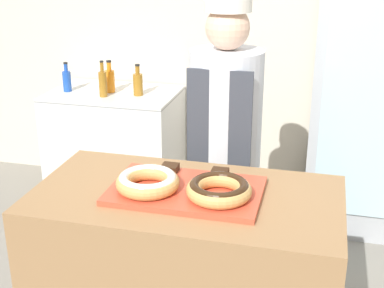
% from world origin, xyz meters
% --- Properties ---
extents(wall_back, '(8.00, 0.06, 2.70)m').
position_xyz_m(wall_back, '(0.00, 2.13, 1.35)').
color(wall_back, beige).
rests_on(wall_back, ground_plane).
extents(serving_tray, '(0.62, 0.39, 0.02)m').
position_xyz_m(serving_tray, '(0.00, 0.00, 0.97)').
color(serving_tray, '#D84C33').
rests_on(serving_tray, display_counter).
extents(donut_light_glaze, '(0.26, 0.26, 0.07)m').
position_xyz_m(donut_light_glaze, '(-0.15, -0.05, 1.02)').
color(donut_light_glaze, tan).
rests_on(donut_light_glaze, serving_tray).
extents(donut_chocolate_glaze, '(0.26, 0.26, 0.07)m').
position_xyz_m(donut_chocolate_glaze, '(0.15, -0.05, 1.02)').
color(donut_chocolate_glaze, tan).
rests_on(donut_chocolate_glaze, serving_tray).
extents(brownie_back_left, '(0.07, 0.07, 0.03)m').
position_xyz_m(brownie_back_left, '(-0.11, 0.14, 0.99)').
color(brownie_back_left, '#382111').
rests_on(brownie_back_left, serving_tray).
extents(brownie_back_right, '(0.07, 0.07, 0.03)m').
position_xyz_m(brownie_back_right, '(0.11, 0.14, 0.99)').
color(brownie_back_right, '#382111').
rests_on(brownie_back_right, serving_tray).
extents(baker_person, '(0.38, 0.38, 1.68)m').
position_xyz_m(baker_person, '(0.03, 0.68, 0.88)').
color(baker_person, '#4C4C51').
rests_on(baker_person, ground_plane).
extents(beverage_fridge, '(0.69, 0.62, 1.75)m').
position_xyz_m(beverage_fridge, '(0.79, 1.74, 0.88)').
color(beverage_fridge, '#ADB2B7').
rests_on(beverage_fridge, ground_plane).
extents(chest_freezer, '(0.96, 0.65, 0.85)m').
position_xyz_m(chest_freezer, '(-1.03, 1.74, 0.43)').
color(chest_freezer, silver).
rests_on(chest_freezer, ground_plane).
extents(bottle_amber, '(0.07, 0.07, 0.23)m').
position_xyz_m(bottle_amber, '(-0.82, 1.71, 0.94)').
color(bottle_amber, '#99661E').
rests_on(bottle_amber, chest_freezer).
extents(bottle_orange, '(0.08, 0.08, 0.24)m').
position_xyz_m(bottle_orange, '(-1.05, 1.74, 0.95)').
color(bottle_orange, orange).
rests_on(bottle_orange, chest_freezer).
extents(bottle_amber_b, '(0.06, 0.06, 0.27)m').
position_xyz_m(bottle_amber_b, '(-1.05, 1.61, 0.96)').
color(bottle_amber_b, '#99661E').
rests_on(bottle_amber_b, chest_freezer).
extents(bottle_blue, '(0.06, 0.06, 0.22)m').
position_xyz_m(bottle_blue, '(-1.38, 1.68, 0.94)').
color(bottle_blue, '#1E4CB2').
rests_on(bottle_blue, chest_freezer).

